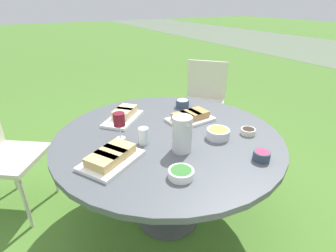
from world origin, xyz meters
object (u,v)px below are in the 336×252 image
(dining_table, at_px, (168,145))
(wine_glass, at_px, (119,120))
(handbag, at_px, (94,132))
(chair_near_left, at_px, (204,96))
(water_pitcher, at_px, (182,134))

(dining_table, bearing_deg, wine_glass, -107.73)
(dining_table, distance_m, handbag, 1.52)
(chair_near_left, xyz_separation_m, water_pitcher, (1.13, -0.99, 0.29))
(handbag, bearing_deg, dining_table, 6.94)
(dining_table, bearing_deg, handbag, -173.06)
(wine_glass, xyz_separation_m, handbag, (-1.34, 0.11, -0.70))
(chair_near_left, relative_size, handbag, 2.42)
(chair_near_left, height_order, handbag, chair_near_left)
(chair_near_left, distance_m, water_pitcher, 1.53)
(dining_table, height_order, chair_near_left, chair_near_left)
(water_pitcher, height_order, wine_glass, water_pitcher)
(water_pitcher, bearing_deg, wine_glass, -139.09)
(water_pitcher, xyz_separation_m, wine_glass, (-0.30, -0.26, 0.02))
(wine_glass, distance_m, handbag, 1.52)
(chair_near_left, distance_m, wine_glass, 1.53)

